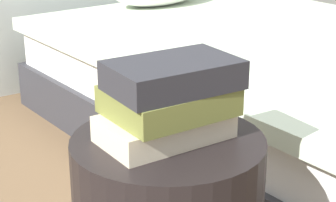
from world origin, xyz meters
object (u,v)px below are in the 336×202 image
at_px(book_cream, 165,127).
at_px(book_olive, 169,100).
at_px(book_charcoal, 173,75).
at_px(bed, 262,81).

height_order(book_cream, book_olive, book_olive).
height_order(book_olive, book_charcoal, book_charcoal).
bearing_deg(book_cream, bed, 37.47).
xyz_separation_m(book_cream, book_charcoal, (0.01, -0.01, 0.12)).
bearing_deg(book_charcoal, book_olive, 100.00).
height_order(book_cream, book_charcoal, book_charcoal).
height_order(bed, book_cream, bed).
xyz_separation_m(bed, book_charcoal, (-1.09, -0.86, 0.45)).
relative_size(book_cream, book_olive, 1.09).
height_order(bed, book_charcoal, book_charcoal).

